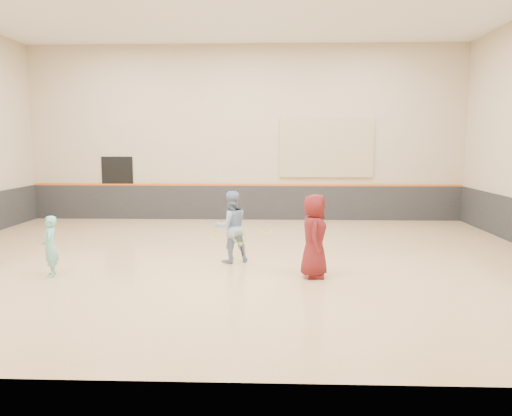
{
  "coord_description": "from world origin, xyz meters",
  "views": [
    {
      "loc": [
        1.0,
        -11.33,
        2.71
      ],
      "look_at": [
        0.57,
        0.4,
        1.15
      ],
      "focal_mm": 35.0,
      "sensor_mm": 36.0,
      "label": 1
    }
  ],
  "objects_px": {
    "girl": "(50,246)",
    "spare_racket": "(268,230)",
    "young_man": "(314,236)",
    "instructor": "(231,227)"
  },
  "relations": [
    {
      "from": "young_man",
      "to": "spare_racket",
      "type": "height_order",
      "value": "young_man"
    },
    {
      "from": "girl",
      "to": "spare_racket",
      "type": "height_order",
      "value": "girl"
    },
    {
      "from": "girl",
      "to": "young_man",
      "type": "xyz_separation_m",
      "value": [
        5.32,
        0.14,
        0.22
      ]
    },
    {
      "from": "girl",
      "to": "instructor",
      "type": "bearing_deg",
      "value": 92.05
    },
    {
      "from": "instructor",
      "to": "spare_racket",
      "type": "distance_m",
      "value": 3.88
    },
    {
      "from": "girl",
      "to": "spare_racket",
      "type": "distance_m",
      "value": 6.69
    },
    {
      "from": "girl",
      "to": "young_man",
      "type": "bearing_deg",
      "value": 72.62
    },
    {
      "from": "girl",
      "to": "instructor",
      "type": "relative_size",
      "value": 0.76
    },
    {
      "from": "instructor",
      "to": "spare_racket",
      "type": "xyz_separation_m",
      "value": [
        0.78,
        3.73,
        -0.73
      ]
    },
    {
      "from": "instructor",
      "to": "young_man",
      "type": "xyz_separation_m",
      "value": [
        1.78,
        -1.22,
        0.03
      ]
    }
  ]
}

